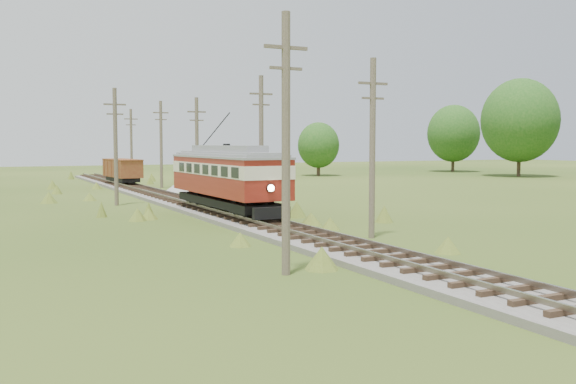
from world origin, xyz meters
TOP-DOWN VIEW (x-y plane):
  - railbed_main at (0.00, 34.00)m, footprint 3.60×96.00m
  - streetcar at (0.00, 28.96)m, footprint 3.12×12.88m
  - gondola at (0.00, 59.84)m, footprint 2.87×7.34m
  - gravel_pile at (3.65, 51.09)m, footprint 2.82×3.00m
  - utility_pole_r_2 at (3.30, 18.00)m, footprint 1.60×0.30m
  - utility_pole_r_3 at (3.20, 31.00)m, footprint 1.60×0.30m
  - utility_pole_r_4 at (3.00, 44.00)m, footprint 1.60×0.30m
  - utility_pole_r_5 at (3.40, 57.00)m, footprint 1.60×0.30m
  - utility_pole_r_6 at (3.20, 70.00)m, footprint 1.60×0.30m
  - utility_pole_l_a at (-4.20, 12.00)m, footprint 1.60×0.30m
  - utility_pole_l_b at (-4.50, 40.00)m, footprint 1.60×0.30m
  - tree_right_4 at (54.00, 58.00)m, footprint 10.50×10.50m
  - tree_right_5 at (56.00, 74.00)m, footprint 8.40×8.40m
  - tree_mid_b at (30.00, 72.00)m, footprint 5.88×5.88m

SIDE VIEW (x-z plane):
  - railbed_main at x=0.00m, z-range -0.09..0.48m
  - gravel_pile at x=3.65m, z-range -0.03..0.99m
  - gondola at x=0.00m, z-range 0.66..3.04m
  - streetcar at x=0.00m, z-range -0.23..5.64m
  - utility_pole_r_4 at x=3.00m, z-range 0.12..8.52m
  - tree_mid_b at x=30.00m, z-range 0.54..8.12m
  - utility_pole_r_2 at x=3.30m, z-range 0.12..8.72m
  - utility_pole_l_b at x=-4.50m, z-range 0.12..8.72m
  - utility_pole_r_6 at x=3.20m, z-range 0.12..8.82m
  - utility_pole_r_5 at x=3.40m, z-range 0.13..9.03m
  - utility_pole_r_3 at x=3.20m, z-range 0.13..9.13m
  - utility_pole_l_a at x=-4.20m, z-range 0.13..9.13m
  - tree_right_5 at x=56.00m, z-range 0.78..11.60m
  - tree_right_4 at x=54.00m, z-range 0.98..14.51m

